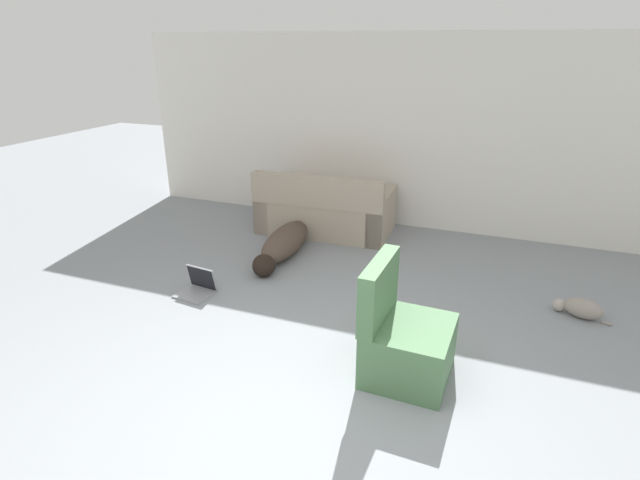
{
  "coord_description": "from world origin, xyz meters",
  "views": [
    {
      "loc": [
        1.12,
        -2.11,
        2.32
      ],
      "look_at": [
        -0.4,
        1.85,
        0.62
      ],
      "focal_mm": 28.0,
      "sensor_mm": 36.0,
      "label": 1
    }
  ],
  "objects": [
    {
      "name": "wall_back",
      "position": [
        0.0,
        4.23,
        1.21
      ],
      "size": [
        7.77,
        0.06,
        2.43
      ],
      "color": "silver",
      "rests_on": "ground_plane"
    },
    {
      "name": "cat",
      "position": [
        1.89,
        2.39,
        0.09
      ],
      "size": [
        0.5,
        0.27,
        0.18
      ],
      "rotation": [
        0.0,
        0.0,
        2.84
      ],
      "color": "gray",
      "rests_on": "ground_plane"
    },
    {
      "name": "couch",
      "position": [
        -1.0,
        3.6,
        0.27
      ],
      "size": [
        1.7,
        0.94,
        0.82
      ],
      "rotation": [
        0.0,
        0.0,
        3.18
      ],
      "color": "tan",
      "rests_on": "ground_plane"
    },
    {
      "name": "ground_plane",
      "position": [
        0.0,
        0.0,
        0.0
      ],
      "size": [
        20.0,
        20.0,
        0.0
      ],
      "primitive_type": "plane",
      "color": "gray"
    },
    {
      "name": "laptop_open",
      "position": [
        -1.57,
        1.55,
        0.08
      ],
      "size": [
        0.36,
        0.34,
        0.26
      ],
      "rotation": [
        0.0,
        0.0,
        -0.12
      ],
      "color": "gray",
      "rests_on": "ground_plane"
    },
    {
      "name": "dog",
      "position": [
        -1.17,
        2.69,
        0.15
      ],
      "size": [
        0.45,
        1.63,
        0.31
      ],
      "rotation": [
        0.0,
        0.0,
        4.78
      ],
      "color": "#4C3D33",
      "rests_on": "ground_plane"
    },
    {
      "name": "side_chair",
      "position": [
        0.58,
        1.01,
        0.29
      ],
      "size": [
        0.63,
        0.66,
        0.88
      ],
      "rotation": [
        0.0,
        0.0,
        1.54
      ],
      "color": "#4C754C",
      "rests_on": "ground_plane"
    }
  ]
}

